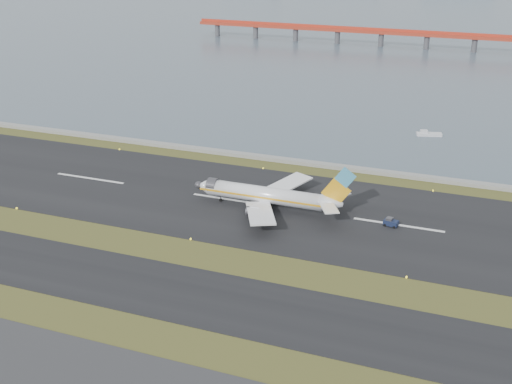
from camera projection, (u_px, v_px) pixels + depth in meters
ground at (174, 256)px, 128.76m from camera, size 1000.00×1000.00×0.00m
taxiway_strip at (145, 285)px, 118.38m from camera, size 1000.00×18.00×0.10m
runway_strip at (231, 200)px, 154.63m from camera, size 1000.00×45.00×0.10m
seawall at (272, 159)px, 180.35m from camera, size 1000.00×2.50×1.00m
bay_water at (432, 4)px, 525.83m from camera, size 1400.00×800.00×1.30m
red_pier at (427, 35)px, 335.28m from camera, size 260.00×5.00×10.20m
airliner at (270, 196)px, 148.40m from camera, size 38.52×32.89×12.80m
pushback_tug at (391, 222)px, 140.98m from camera, size 3.38×2.34×1.99m
workboat_near at (428, 134)px, 200.94m from camera, size 8.11×4.42×1.88m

